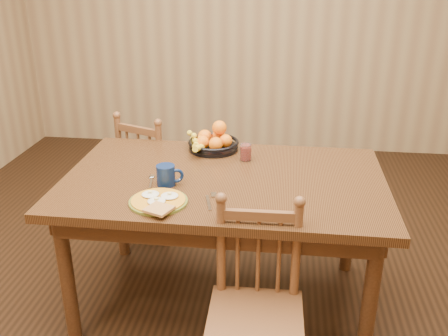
# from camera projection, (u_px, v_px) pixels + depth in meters

# --- Properties ---
(room) EXTENTS (4.52, 5.02, 2.72)m
(room) POSITION_uv_depth(u_px,v_px,m) (224.00, 57.00, 2.26)
(room) COLOR black
(room) RESTS_ON ground
(dining_table) EXTENTS (1.60, 1.00, 0.75)m
(dining_table) POSITION_uv_depth(u_px,v_px,m) (224.00, 192.00, 2.53)
(dining_table) COLOR black
(dining_table) RESTS_ON ground
(chair_far) EXTENTS (0.50, 0.49, 0.85)m
(chair_far) POSITION_uv_depth(u_px,v_px,m) (153.00, 177.00, 3.32)
(chair_far) COLOR #532D19
(chair_far) RESTS_ON ground
(chair_near) EXTENTS (0.40, 0.38, 0.86)m
(chair_near) POSITION_uv_depth(u_px,v_px,m) (256.00, 309.00, 2.07)
(chair_near) COLOR #532D19
(chair_near) RESTS_ON ground
(breakfast_plate) EXTENTS (0.26, 0.30, 0.04)m
(breakfast_plate) POSITION_uv_depth(u_px,v_px,m) (158.00, 201.00, 2.22)
(breakfast_plate) COLOR #59601E
(breakfast_plate) RESTS_ON dining_table
(fork) EXTENTS (0.05, 0.18, 0.00)m
(fork) POSITION_uv_depth(u_px,v_px,m) (210.00, 200.00, 2.25)
(fork) COLOR silver
(fork) RESTS_ON dining_table
(spoon) EXTENTS (0.05, 0.16, 0.01)m
(spoon) POSITION_uv_depth(u_px,v_px,m) (152.00, 178.00, 2.47)
(spoon) COLOR silver
(spoon) RESTS_ON dining_table
(coffee_mug) EXTENTS (0.13, 0.09, 0.10)m
(coffee_mug) POSITION_uv_depth(u_px,v_px,m) (167.00, 175.00, 2.39)
(coffee_mug) COLOR #0A193B
(coffee_mug) RESTS_ON dining_table
(juice_glass) EXTENTS (0.06, 0.06, 0.09)m
(juice_glass) POSITION_uv_depth(u_px,v_px,m) (246.00, 153.00, 2.69)
(juice_glass) COLOR silver
(juice_glass) RESTS_ON dining_table
(fruit_bowl) EXTENTS (0.32, 0.32, 0.17)m
(fruit_bowl) POSITION_uv_depth(u_px,v_px,m) (213.00, 142.00, 2.84)
(fruit_bowl) COLOR black
(fruit_bowl) RESTS_ON dining_table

